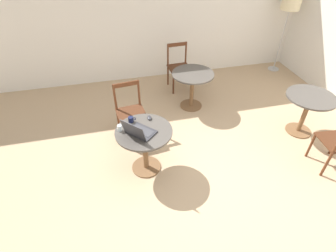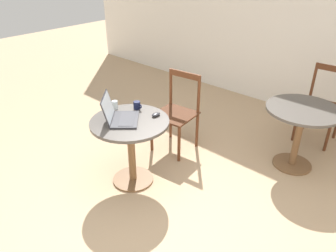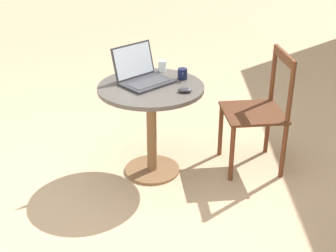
% 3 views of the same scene
% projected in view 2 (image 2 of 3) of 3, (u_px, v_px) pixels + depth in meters
% --- Properties ---
extents(ground_plane, '(16.00, 16.00, 0.00)m').
position_uv_depth(ground_plane, '(160.00, 238.00, 2.80)').
color(ground_plane, tan).
extents(wall_back, '(9.40, 0.06, 2.70)m').
position_uv_depth(wall_back, '(329.00, 20.00, 4.25)').
color(wall_back, white).
rests_on(wall_back, ground_plane).
extents(cafe_table_near, '(0.77, 0.77, 0.71)m').
position_uv_depth(cafe_table_near, '(130.00, 135.00, 3.24)').
color(cafe_table_near, brown).
rests_on(cafe_table_near, ground_plane).
extents(cafe_table_far, '(0.77, 0.77, 0.71)m').
position_uv_depth(cafe_table_far, '(301.00, 122.00, 3.48)').
color(cafe_table_far, brown).
rests_on(cafe_table_far, ground_plane).
extents(chair_near_back, '(0.49, 0.49, 0.93)m').
position_uv_depth(chair_near_back, '(177.00, 113.00, 3.86)').
color(chair_near_back, '#562D19').
rests_on(chair_near_back, ground_plane).
extents(chair_far_back, '(0.47, 0.47, 0.93)m').
position_uv_depth(chair_far_back, '(322.00, 105.00, 4.05)').
color(chair_far_back, '#562D19').
rests_on(chair_far_back, ground_plane).
extents(laptop, '(0.47, 0.47, 0.26)m').
position_uv_depth(laptop, '(120.00, 116.00, 3.13)').
color(laptop, '#2D2D33').
rests_on(laptop, cafe_table_near).
extents(mouse, '(0.06, 0.10, 0.03)m').
position_uv_depth(mouse, '(156.00, 115.00, 3.24)').
color(mouse, '#2D2D33').
rests_on(mouse, cafe_table_near).
extents(mug, '(0.11, 0.07, 0.08)m').
position_uv_depth(mug, '(137.00, 105.00, 3.37)').
color(mug, '#141938').
rests_on(mug, cafe_table_near).
extents(drinking_glass, '(0.06, 0.06, 0.09)m').
position_uv_depth(drinking_glass, '(115.00, 105.00, 3.37)').
color(drinking_glass, silver).
rests_on(drinking_glass, cafe_table_near).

